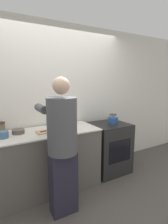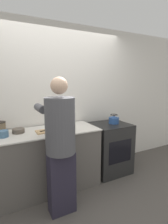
% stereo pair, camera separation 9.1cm
% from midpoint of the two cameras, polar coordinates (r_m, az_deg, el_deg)
% --- Properties ---
extents(ground_plane, '(12.00, 12.00, 0.00)m').
position_cam_midpoint_polar(ground_plane, '(2.88, -4.38, -25.01)').
color(ground_plane, '#4C4742').
extents(wall_back, '(8.00, 0.05, 2.60)m').
position_cam_midpoint_polar(wall_back, '(3.03, -10.43, 3.23)').
color(wall_back, silver).
rests_on(wall_back, ground_plane).
extents(counter, '(1.72, 0.66, 0.93)m').
position_cam_midpoint_polar(counter, '(2.81, -14.31, -15.39)').
color(counter, '#5B5651').
rests_on(counter, ground_plane).
extents(oven, '(0.66, 0.61, 0.90)m').
position_cam_midpoint_polar(oven, '(3.30, 7.29, -11.39)').
color(oven, black).
rests_on(oven, ground_plane).
extents(person, '(0.40, 0.64, 1.71)m').
position_cam_midpoint_polar(person, '(2.16, -8.40, -9.99)').
color(person, '#262333').
rests_on(person, ground_plane).
extents(cutting_board, '(0.30, 0.19, 0.02)m').
position_cam_midpoint_polar(cutting_board, '(2.61, -12.98, -6.22)').
color(cutting_board, tan).
rests_on(cutting_board, counter).
extents(knife, '(0.24, 0.07, 0.01)m').
position_cam_midpoint_polar(knife, '(2.61, -12.76, -5.90)').
color(knife, silver).
rests_on(knife, cutting_board).
extents(kettle, '(0.18, 0.18, 0.16)m').
position_cam_midpoint_polar(kettle, '(3.20, 8.62, -2.41)').
color(kettle, '#284C8C').
rests_on(kettle, oven).
extents(bowl_prep, '(0.14, 0.14, 0.09)m').
position_cam_midpoint_polar(bowl_prep, '(2.54, -25.92, -6.70)').
color(bowl_prep, '#426684').
rests_on(bowl_prep, counter).
extents(bowl_mixing, '(0.17, 0.17, 0.06)m').
position_cam_midpoint_polar(bowl_mixing, '(2.66, -21.60, -5.93)').
color(bowl_mixing, brown).
rests_on(bowl_mixing, counter).
extents(canister_jar, '(0.15, 0.15, 0.16)m').
position_cam_midpoint_polar(canister_jar, '(2.75, -26.67, -4.68)').
color(canister_jar, '#756047').
rests_on(canister_jar, counter).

